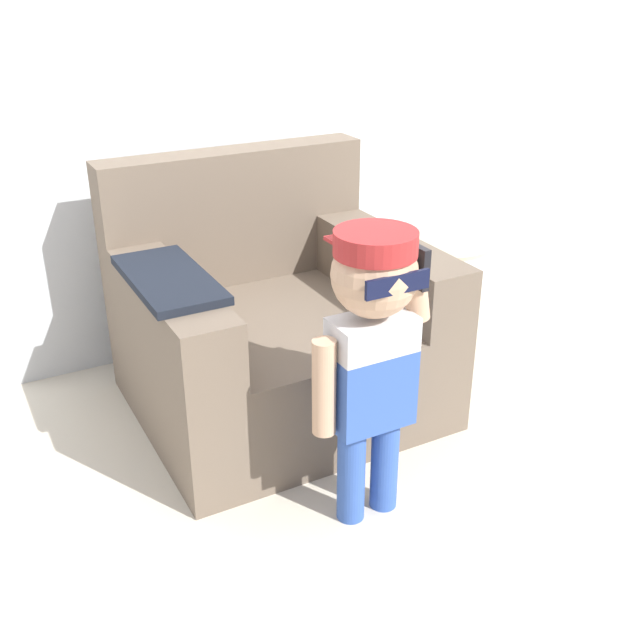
{
  "coord_description": "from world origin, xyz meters",
  "views": [
    {
      "loc": [
        -1.29,
        -2.3,
        1.68
      ],
      "look_at": [
        -0.17,
        -0.22,
        0.56
      ],
      "focal_mm": 42.0,
      "sensor_mm": 36.0,
      "label": 1
    }
  ],
  "objects": [
    {
      "name": "ground_plane",
      "position": [
        0.0,
        0.0,
        0.0
      ],
      "size": [
        10.0,
        10.0,
        0.0
      ],
      "primitive_type": "plane",
      "color": "beige"
    },
    {
      "name": "person_child",
      "position": [
        -0.19,
        -0.6,
        0.66
      ],
      "size": [
        0.41,
        0.31,
        1.0
      ],
      "color": "#3356AD",
      "rests_on": "ground_plane"
    },
    {
      "name": "side_table",
      "position": [
        0.81,
        0.35,
        0.3
      ],
      "size": [
        0.43,
        0.43,
        0.5
      ],
      "color": "beige",
      "rests_on": "ground_plane"
    },
    {
      "name": "wall_back",
      "position": [
        0.0,
        0.88,
        1.3
      ],
      "size": [
        10.0,
        0.05,
        2.6
      ],
      "color": "silver",
      "rests_on": "ground_plane"
    },
    {
      "name": "armchair",
      "position": [
        -0.15,
        0.2,
        0.34
      ],
      "size": [
        1.16,
        1.04,
        0.99
      ],
      "color": "#6B5B4C",
      "rests_on": "ground_plane"
    }
  ]
}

